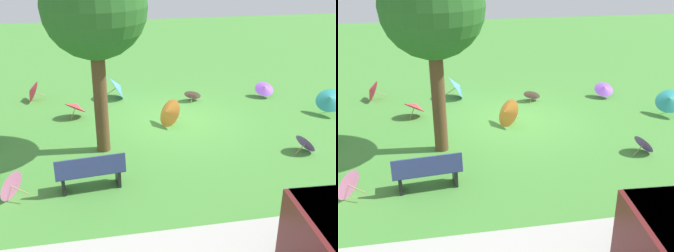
% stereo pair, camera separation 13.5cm
% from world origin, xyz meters
% --- Properties ---
extents(ground, '(40.00, 40.00, 0.00)m').
position_xyz_m(ground, '(0.00, 0.00, 0.00)').
color(ground, '#478C38').
extents(park_bench, '(1.64, 0.64, 0.90)m').
position_xyz_m(park_bench, '(2.74, 3.66, 0.47)').
color(park_bench, navy).
rests_on(park_bench, ground).
extents(shade_tree, '(2.65, 2.65, 5.24)m').
position_xyz_m(shade_tree, '(2.36, 1.63, 3.87)').
color(shade_tree, brown).
rests_on(shade_tree, ground).
extents(parasol_pink_0, '(0.77, 0.72, 0.54)m').
position_xyz_m(parasol_pink_0, '(-1.05, -1.76, 0.27)').
color(parasol_pink_0, tan).
rests_on(parasol_pink_0, ground).
extents(parasol_pink_1, '(0.76, 0.77, 0.73)m').
position_xyz_m(parasol_pink_1, '(4.55, 3.72, 0.37)').
color(parasol_pink_1, tan).
rests_on(parasol_pink_1, ground).
extents(parasol_red_0, '(0.79, 0.86, 0.77)m').
position_xyz_m(parasol_red_0, '(4.74, -2.81, 0.38)').
color(parasol_red_0, tan).
rests_on(parasol_red_0, ground).
extents(parasol_red_1, '(0.98, 0.98, 0.67)m').
position_xyz_m(parasol_red_1, '(3.13, -0.93, 0.40)').
color(parasol_red_1, tan).
rests_on(parasol_red_1, ground).
extents(parasol_orange_1, '(0.92, 1.07, 0.88)m').
position_xyz_m(parasol_orange_1, '(0.27, 0.29, 0.44)').
color(parasol_orange_1, tan).
rests_on(parasol_orange_1, ground).
extents(parasol_purple_0, '(0.75, 0.72, 0.61)m').
position_xyz_m(parasol_purple_0, '(-3.77, -1.61, 0.36)').
color(parasol_purple_0, tan).
rests_on(parasol_purple_0, ground).
extents(parasol_teal_0, '(1.28, 1.27, 0.93)m').
position_xyz_m(parasol_teal_0, '(-5.20, 0.46, 0.57)').
color(parasol_teal_0, tan).
rests_on(parasol_teal_0, ground).
extents(parasol_blue_0, '(0.86, 1.00, 0.90)m').
position_xyz_m(parasol_blue_0, '(1.61, -2.54, 0.45)').
color(parasol_blue_0, tan).
rests_on(parasol_blue_0, ground).
extents(parasol_purple_2, '(0.71, 0.75, 0.58)m').
position_xyz_m(parasol_purple_2, '(-3.13, 2.82, 0.29)').
color(parasol_purple_2, tan).
rests_on(parasol_purple_2, ground).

